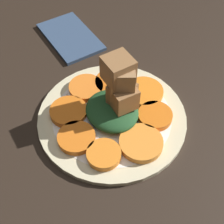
# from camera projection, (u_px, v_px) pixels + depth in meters

# --- Properties ---
(table_slab) EXTENTS (1.20, 1.20, 0.02)m
(table_slab) POSITION_uv_depth(u_px,v_px,m) (112.00, 122.00, 0.60)
(table_slab) COLOR black
(table_slab) RESTS_ON ground
(plate) EXTENTS (0.28, 0.28, 0.01)m
(plate) POSITION_uv_depth(u_px,v_px,m) (112.00, 117.00, 0.59)
(plate) COLOR beige
(plate) RESTS_ON table_slab
(carrot_slice_0) EXTENTS (0.07, 0.07, 0.01)m
(carrot_slice_0) POSITION_uv_depth(u_px,v_px,m) (69.00, 112.00, 0.59)
(carrot_slice_0) COLOR orange
(carrot_slice_0) RESTS_ON plate
(carrot_slice_1) EXTENTS (0.07, 0.07, 0.01)m
(carrot_slice_1) POSITION_uv_depth(u_px,v_px,m) (76.00, 138.00, 0.55)
(carrot_slice_1) COLOR orange
(carrot_slice_1) RESTS_ON plate
(carrot_slice_2) EXTENTS (0.06, 0.06, 0.01)m
(carrot_slice_2) POSITION_uv_depth(u_px,v_px,m) (104.00, 154.00, 0.53)
(carrot_slice_2) COLOR orange
(carrot_slice_2) RESTS_ON plate
(carrot_slice_3) EXTENTS (0.08, 0.08, 0.01)m
(carrot_slice_3) POSITION_uv_depth(u_px,v_px,m) (141.00, 143.00, 0.54)
(carrot_slice_3) COLOR orange
(carrot_slice_3) RESTS_ON plate
(carrot_slice_4) EXTENTS (0.06, 0.06, 0.01)m
(carrot_slice_4) POSITION_uv_depth(u_px,v_px,m) (155.00, 116.00, 0.58)
(carrot_slice_4) COLOR orange
(carrot_slice_4) RESTS_ON plate
(carrot_slice_5) EXTENTS (0.08, 0.08, 0.01)m
(carrot_slice_5) POSITION_uv_depth(u_px,v_px,m) (144.00, 92.00, 0.62)
(carrot_slice_5) COLOR orange
(carrot_slice_5) RESTS_ON plate
(carrot_slice_6) EXTENTS (0.08, 0.08, 0.01)m
(carrot_slice_6) POSITION_uv_depth(u_px,v_px,m) (114.00, 83.00, 0.63)
(carrot_slice_6) COLOR orange
(carrot_slice_6) RESTS_ON plate
(carrot_slice_7) EXTENTS (0.07, 0.07, 0.01)m
(carrot_slice_7) POSITION_uv_depth(u_px,v_px,m) (86.00, 88.00, 0.62)
(carrot_slice_7) COLOR orange
(carrot_slice_7) RESTS_ON plate
(center_pile) EXTENTS (0.11, 0.10, 0.12)m
(center_pile) POSITION_uv_depth(u_px,v_px,m) (117.00, 97.00, 0.56)
(center_pile) COLOR #1E4723
(center_pile) RESTS_ON plate
(fork) EXTENTS (0.17, 0.04, 0.00)m
(fork) POSITION_uv_depth(u_px,v_px,m) (87.00, 122.00, 0.58)
(fork) COLOR #B2B2B7
(fork) RESTS_ON plate
(napkin) EXTENTS (0.17, 0.10, 0.01)m
(napkin) POSITION_uv_depth(u_px,v_px,m) (70.00, 37.00, 0.75)
(napkin) COLOR #334766
(napkin) RESTS_ON table_slab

